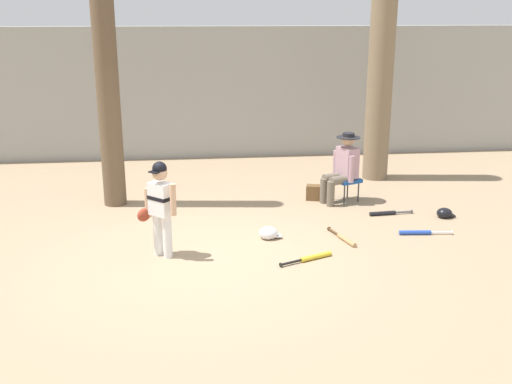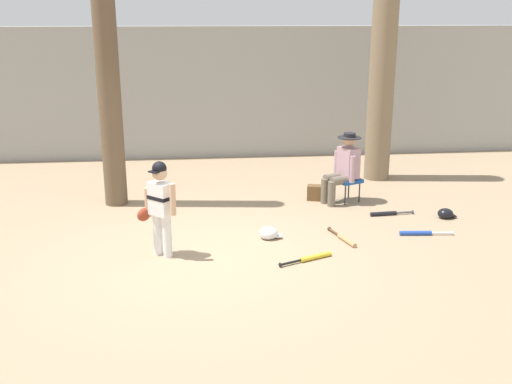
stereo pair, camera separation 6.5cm
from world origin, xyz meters
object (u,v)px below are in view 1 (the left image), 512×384
(young_ballplayer, at_px, (160,203))
(tree_behind_spectator, at_px, (381,60))
(batting_helmet_black, at_px, (445,213))
(bat_yellow_trainer, at_px, (312,257))
(bat_wood_tan, at_px, (344,239))
(seated_spectator, at_px, (342,166))
(bat_blue_youth, at_px, (419,233))
(batting_helmet_white, at_px, (269,233))
(folding_stool, at_px, (346,181))
(handbag_beside_stool, at_px, (316,193))
(tree_near_player, at_px, (104,37))
(bat_black_composite, at_px, (386,213))

(young_ballplayer, bearing_deg, tree_behind_spectator, 41.25)
(batting_helmet_black, bearing_deg, bat_yellow_trainer, -149.33)
(bat_wood_tan, bearing_deg, seated_spectator, 77.51)
(bat_blue_youth, height_order, batting_helmet_white, batting_helmet_white)
(folding_stool, height_order, handbag_beside_stool, folding_stool)
(tree_behind_spectator, bearing_deg, young_ballplayer, -138.75)
(young_ballplayer, relative_size, bat_wood_tan, 1.79)
(bat_blue_youth, bearing_deg, bat_yellow_trainer, -157.01)
(young_ballplayer, bearing_deg, bat_blue_youth, 5.76)
(folding_stool, relative_size, bat_wood_tan, 0.72)
(batting_helmet_white, bearing_deg, bat_blue_youth, -2.47)
(tree_near_player, distance_m, seated_spectator, 4.42)
(young_ballplayer, xyz_separation_m, seated_spectator, (2.98, 2.07, -0.10))
(folding_stool, bearing_deg, batting_helmet_white, -133.77)
(seated_spectator, distance_m, batting_helmet_black, 1.84)
(seated_spectator, xyz_separation_m, handbag_beside_stool, (-0.41, 0.16, -0.51))
(bat_yellow_trainer, bearing_deg, folding_stool, 66.18)
(bat_yellow_trainer, xyz_separation_m, bat_black_composite, (1.55, 1.66, 0.00))
(tree_near_player, bearing_deg, bat_yellow_trainer, -43.88)
(bat_yellow_trainer, bearing_deg, handbag_beside_stool, 77.10)
(seated_spectator, bearing_deg, bat_wood_tan, -102.49)
(tree_near_player, bearing_deg, bat_blue_youth, -23.44)
(tree_behind_spectator, xyz_separation_m, bat_blue_youth, (-0.28, -3.14, -2.24))
(folding_stool, bearing_deg, bat_black_composite, -60.43)
(tree_behind_spectator, xyz_separation_m, batting_helmet_white, (-2.51, -3.05, -2.20))
(tree_behind_spectator, bearing_deg, bat_blue_youth, -95.07)
(tree_behind_spectator, bearing_deg, seated_spectator, -125.44)
(bat_blue_youth, bearing_deg, batting_helmet_black, 45.82)
(tree_behind_spectator, bearing_deg, handbag_beside_stool, -138.01)
(tree_near_player, bearing_deg, seated_spectator, -4.64)
(young_ballplayer, xyz_separation_m, bat_blue_youth, (3.74, 0.38, -0.71))
(seated_spectator, bearing_deg, tree_behind_spectator, 54.56)
(seated_spectator, bearing_deg, handbag_beside_stool, 159.01)
(tree_near_player, distance_m, bat_wood_tan, 4.90)
(folding_stool, relative_size, bat_yellow_trainer, 0.69)
(bat_blue_youth, xyz_separation_m, batting_helmet_black, (0.68, 0.70, 0.04))
(tree_near_player, height_order, seated_spectator, tree_near_player)
(tree_near_player, relative_size, bat_black_composite, 8.33)
(young_ballplayer, xyz_separation_m, bat_wood_tan, (2.58, 0.25, -0.71))
(tree_behind_spectator, bearing_deg, tree_near_player, -166.85)
(folding_stool, xyz_separation_m, bat_blue_youth, (0.67, -1.73, -0.33))
(bat_blue_youth, xyz_separation_m, bat_black_composite, (-0.21, 0.92, 0.00))
(seated_spectator, distance_m, bat_wood_tan, 1.95)
(bat_blue_youth, distance_m, bat_wood_tan, 1.17)
(tree_behind_spectator, relative_size, handbag_beside_stool, 15.27)
(handbag_beside_stool, relative_size, bat_blue_youth, 0.43)
(tree_behind_spectator, height_order, bat_yellow_trainer, tree_behind_spectator)
(tree_near_player, height_order, young_ballplayer, tree_near_player)
(tree_behind_spectator, height_order, folding_stool, tree_behind_spectator)
(folding_stool, bearing_deg, handbag_beside_stool, 166.71)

